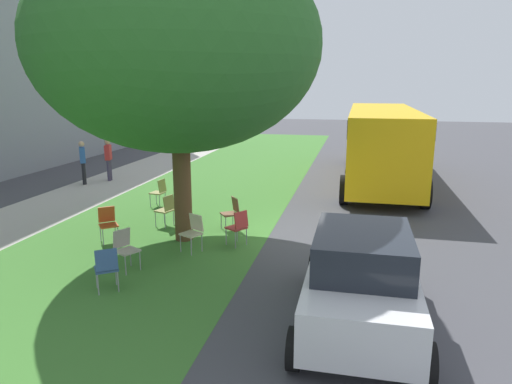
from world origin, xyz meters
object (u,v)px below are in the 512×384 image
(chair_1, at_px, (159,191))
(parked_car, at_px, (361,278))
(chair_7, at_px, (238,225))
(pedestrian_1, at_px, (83,161))
(chair_6, at_px, (193,230))
(school_bus, at_px, (381,138))
(chair_4, at_px, (232,211))
(street_tree, at_px, (177,46))
(chair_0, at_px, (125,247))
(chair_5, at_px, (106,266))
(chair_2, at_px, (108,222))
(chair_3, at_px, (166,208))
(pedestrian_0, at_px, (109,158))

(chair_1, relative_size, parked_car, 0.24)
(chair_7, distance_m, pedestrian_1, 9.44)
(chair_6, distance_m, school_bus, 10.34)
(chair_4, bearing_deg, chair_1, 57.90)
(street_tree, relative_size, chair_0, 8.14)
(chair_5, bearing_deg, parked_car, -93.33)
(chair_7, bearing_deg, chair_2, 97.11)
(chair_5, height_order, parked_car, parked_car)
(chair_2, height_order, chair_3, same)
(chair_7, xyz_separation_m, school_bus, (8.61, -3.63, 1.24))
(chair_7, bearing_deg, parked_car, -138.66)
(chair_1, xyz_separation_m, school_bus, (5.58, -7.02, 1.24))
(chair_7, bearing_deg, school_bus, -22.85)
(parked_car, bearing_deg, chair_1, 44.88)
(chair_2, height_order, pedestrian_1, pedestrian_1)
(chair_3, distance_m, chair_5, 4.12)
(parked_car, bearing_deg, chair_0, 74.79)
(chair_1, distance_m, chair_3, 2.21)
(chair_5, relative_size, pedestrian_1, 0.52)
(chair_2, relative_size, chair_7, 1.00)
(chair_4, xyz_separation_m, school_bus, (7.40, -4.12, 1.24))
(chair_1, xyz_separation_m, chair_5, (-6.02, -1.62, 0.00))
(chair_2, distance_m, pedestrian_1, 7.39)
(chair_4, bearing_deg, chair_6, 166.17)
(pedestrian_1, bearing_deg, school_bus, -74.59)
(chair_4, bearing_deg, chair_3, 93.85)
(chair_2, xyz_separation_m, chair_6, (-0.18, -2.30, 0.00))
(street_tree, xyz_separation_m, school_bus, (8.45, -5.09, -2.94))
(chair_4, distance_m, school_bus, 8.56)
(parked_car, distance_m, pedestrian_0, 13.83)
(chair_3, bearing_deg, pedestrian_0, 41.90)
(school_bus, bearing_deg, chair_1, 128.50)
(chair_7, bearing_deg, street_tree, 83.74)
(chair_1, xyz_separation_m, chair_7, (-3.02, -3.39, 0.00))
(chair_3, distance_m, chair_6, 2.17)
(street_tree, bearing_deg, chair_5, 174.37)
(chair_1, relative_size, pedestrian_0, 0.52)
(street_tree, height_order, pedestrian_0, street_tree)
(chair_2, height_order, parked_car, parked_car)
(chair_5, height_order, pedestrian_0, pedestrian_0)
(street_tree, bearing_deg, chair_3, 43.18)
(street_tree, xyz_separation_m, chair_4, (1.05, -0.96, -4.18))
(chair_0, relative_size, chair_7, 1.00)
(chair_0, xyz_separation_m, chair_6, (1.37, -1.01, 0.00))
(parked_car, bearing_deg, pedestrian_0, 45.90)
(chair_3, xyz_separation_m, parked_car, (-4.35, -5.20, 0.32))
(chair_5, xyz_separation_m, chair_7, (3.00, -1.77, 0.00))
(chair_3, xyz_separation_m, chair_4, (0.12, -1.83, 0.00))
(school_bus, bearing_deg, parked_car, 176.37)
(chair_2, distance_m, chair_3, 1.74)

